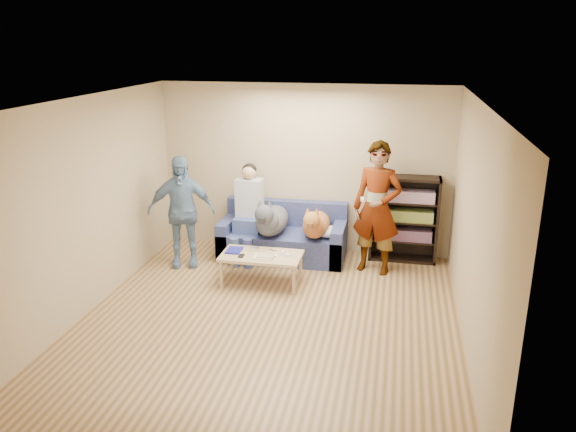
% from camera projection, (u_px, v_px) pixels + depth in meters
% --- Properties ---
extents(ground, '(5.00, 5.00, 0.00)m').
position_uv_depth(ground, '(268.00, 321.00, 6.72)').
color(ground, brown).
rests_on(ground, ground).
extents(ceiling, '(5.00, 5.00, 0.00)m').
position_uv_depth(ceiling, '(266.00, 102.00, 5.93)').
color(ceiling, white).
rests_on(ceiling, ground).
extents(wall_back, '(4.50, 0.00, 4.50)m').
position_uv_depth(wall_back, '(304.00, 169.00, 8.66)').
color(wall_back, tan).
rests_on(wall_back, ground).
extents(wall_front, '(4.50, 0.00, 4.50)m').
position_uv_depth(wall_front, '(186.00, 325.00, 3.99)').
color(wall_front, tan).
rests_on(wall_front, ground).
extents(wall_left, '(0.00, 5.00, 5.00)m').
position_uv_depth(wall_left, '(85.00, 207.00, 6.74)').
color(wall_left, tan).
rests_on(wall_left, ground).
extents(wall_right, '(0.00, 5.00, 5.00)m').
position_uv_depth(wall_right, '(475.00, 231.00, 5.90)').
color(wall_right, tan).
rests_on(wall_right, ground).
extents(blanket, '(0.44, 0.37, 0.15)m').
position_uv_depth(blanket, '(329.00, 232.00, 8.29)').
color(blanket, '#BBBCC0').
rests_on(blanket, sofa).
extents(person_standing_right, '(0.79, 0.62, 1.90)m').
position_uv_depth(person_standing_right, '(377.00, 208.00, 7.89)').
color(person_standing_right, gray).
rests_on(person_standing_right, ground).
extents(person_standing_left, '(1.05, 0.68, 1.66)m').
position_uv_depth(person_standing_left, '(181.00, 211.00, 8.15)').
color(person_standing_left, '#6D90AE').
rests_on(person_standing_left, ground).
extents(held_controller, '(0.05, 0.13, 0.03)m').
position_uv_depth(held_controller, '(362.00, 199.00, 7.69)').
color(held_controller, white).
rests_on(held_controller, person_standing_right).
extents(notebook_blue, '(0.20, 0.26, 0.03)m').
position_uv_depth(notebook_blue, '(234.00, 250.00, 7.77)').
color(notebook_blue, navy).
rests_on(notebook_blue, coffee_table).
extents(papers, '(0.26, 0.20, 0.02)m').
position_uv_depth(papers, '(263.00, 257.00, 7.54)').
color(papers, silver).
rests_on(papers, coffee_table).
extents(magazine, '(0.22, 0.17, 0.01)m').
position_uv_depth(magazine, '(266.00, 256.00, 7.55)').
color(magazine, '#AAA688').
rests_on(magazine, coffee_table).
extents(camera_silver, '(0.11, 0.06, 0.05)m').
position_uv_depth(camera_silver, '(255.00, 249.00, 7.77)').
color(camera_silver, silver).
rests_on(camera_silver, coffee_table).
extents(controller_a, '(0.04, 0.13, 0.03)m').
position_uv_depth(controller_a, '(283.00, 252.00, 7.68)').
color(controller_a, silver).
rests_on(controller_a, coffee_table).
extents(controller_b, '(0.09, 0.06, 0.03)m').
position_uv_depth(controller_b, '(287.00, 255.00, 7.59)').
color(controller_b, white).
rests_on(controller_b, coffee_table).
extents(headphone_cup_a, '(0.07, 0.07, 0.02)m').
position_uv_depth(headphone_cup_a, '(275.00, 255.00, 7.59)').
color(headphone_cup_a, white).
rests_on(headphone_cup_a, coffee_table).
extents(headphone_cup_b, '(0.07, 0.07, 0.02)m').
position_uv_depth(headphone_cup_b, '(277.00, 253.00, 7.66)').
color(headphone_cup_b, silver).
rests_on(headphone_cup_b, coffee_table).
extents(pen_orange, '(0.13, 0.06, 0.01)m').
position_uv_depth(pen_orange, '(257.00, 258.00, 7.50)').
color(pen_orange, orange).
rests_on(pen_orange, coffee_table).
extents(pen_black, '(0.13, 0.08, 0.01)m').
position_uv_depth(pen_black, '(273.00, 250.00, 7.79)').
color(pen_black, black).
rests_on(pen_black, coffee_table).
extents(wallet, '(0.07, 0.12, 0.02)m').
position_uv_depth(wallet, '(241.00, 256.00, 7.58)').
color(wallet, black).
rests_on(wallet, coffee_table).
extents(sofa, '(1.90, 0.85, 0.82)m').
position_uv_depth(sofa, '(284.00, 239.00, 8.64)').
color(sofa, '#515B93').
rests_on(sofa, ground).
extents(person_seated, '(0.40, 0.73, 1.47)m').
position_uv_depth(person_seated, '(248.00, 209.00, 8.47)').
color(person_seated, '#425B92').
rests_on(person_seated, sofa).
extents(dog_gray, '(0.46, 1.27, 0.66)m').
position_uv_depth(dog_gray, '(271.00, 220.00, 8.32)').
color(dog_gray, '#52545D').
rests_on(dog_gray, sofa).
extents(dog_tan, '(0.39, 1.16, 0.57)m').
position_uv_depth(dog_tan, '(315.00, 224.00, 8.23)').
color(dog_tan, '#B77A38').
rests_on(dog_tan, sofa).
extents(coffee_table, '(1.10, 0.60, 0.42)m').
position_uv_depth(coffee_table, '(261.00, 258.00, 7.66)').
color(coffee_table, tan).
rests_on(coffee_table, ground).
extents(bookshelf, '(1.00, 0.34, 1.30)m').
position_uv_depth(bookshelf, '(404.00, 217.00, 8.40)').
color(bookshelf, black).
rests_on(bookshelf, ground).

